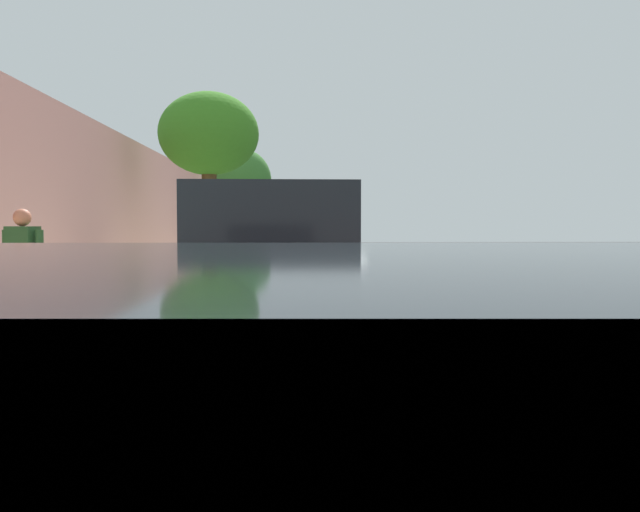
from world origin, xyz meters
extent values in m
plane|color=#2C2C2C|center=(0.00, 0.00, 0.00)|extent=(73.71, 73.71, 0.00)
cube|color=#98AA89|center=(4.02, 0.00, 0.08)|extent=(3.78, 46.07, 0.16)
cube|color=gray|center=(2.05, 0.00, 0.08)|extent=(0.16, 46.07, 0.16)
cube|color=white|center=(-2.83, -21.93, 0.00)|extent=(0.14, 2.20, 0.01)
cube|color=white|center=(-2.83, -17.73, 0.00)|extent=(0.14, 2.20, 0.01)
cube|color=white|center=(-2.83, -13.53, 0.00)|extent=(0.14, 2.20, 0.01)
cube|color=white|center=(-2.83, -9.33, 0.00)|extent=(0.14, 2.20, 0.01)
cube|color=white|center=(-2.83, -5.13, 0.00)|extent=(0.14, 2.20, 0.01)
cube|color=white|center=(-2.83, -0.93, 0.00)|extent=(0.14, 2.20, 0.01)
cube|color=white|center=(-2.83, 3.27, 0.00)|extent=(0.14, 2.20, 0.01)
cube|color=white|center=(-2.83, 7.47, 0.00)|extent=(0.14, 2.20, 0.01)
cube|color=white|center=(0.58, 0.00, 0.00)|extent=(0.12, 46.07, 0.01)
cube|color=tan|center=(6.16, 0.00, 2.12)|extent=(0.50, 46.07, 4.25)
cube|color=navy|center=(1.08, -16.61, 0.60)|extent=(2.06, 4.51, 0.64)
cube|color=black|center=(1.08, -16.61, 1.22)|extent=(1.69, 2.20, 0.60)
cylinder|color=black|center=(1.98, -15.31, 0.33)|extent=(0.27, 0.67, 0.66)
cylinder|color=black|center=(0.37, -15.20, 0.33)|extent=(0.27, 0.67, 0.66)
cylinder|color=black|center=(1.79, -18.03, 0.33)|extent=(0.27, 0.67, 0.66)
cylinder|color=black|center=(0.18, -17.92, 0.33)|extent=(0.27, 0.67, 0.66)
cube|color=black|center=(1.04, -6.60, 0.60)|extent=(1.88, 4.45, 0.64)
cube|color=black|center=(1.04, -6.60, 1.22)|extent=(1.60, 2.14, 0.60)
cylinder|color=black|center=(1.88, -5.26, 0.33)|extent=(0.24, 0.67, 0.66)
cylinder|color=black|center=(0.26, -5.22, 0.33)|extent=(0.24, 0.67, 0.66)
cylinder|color=black|center=(1.81, -7.99, 0.33)|extent=(0.24, 0.67, 0.66)
cylinder|color=black|center=(0.19, -7.95, 0.33)|extent=(0.24, 0.67, 0.66)
cube|color=maroon|center=(0.94, 10.23, 0.75)|extent=(2.03, 5.33, 0.80)
cube|color=black|center=(0.93, 11.16, 1.55)|extent=(1.75, 1.52, 0.80)
cube|color=maroon|center=(0.96, 9.04, 1.21)|extent=(1.90, 2.68, 0.12)
cylinder|color=black|center=(1.82, 11.88, 0.40)|extent=(0.23, 0.80, 0.80)
cylinder|color=black|center=(0.02, 11.86, 0.40)|extent=(0.23, 0.80, 0.80)
cylinder|color=black|center=(1.87, 8.60, 0.40)|extent=(0.23, 0.80, 0.80)
cylinder|color=black|center=(0.06, 8.57, 0.40)|extent=(0.23, 0.80, 0.80)
torus|color=black|center=(1.25, 6.64, 0.34)|extent=(0.47, 0.55, 0.68)
torus|color=black|center=(1.92, 5.85, 0.34)|extent=(0.47, 0.55, 0.68)
cylinder|color=#A51414|center=(1.50, 6.34, 0.43)|extent=(0.44, 0.52, 0.51)
cylinder|color=#A51414|center=(1.73, 6.06, 0.42)|extent=(0.12, 0.13, 0.47)
cylinder|color=#A51414|center=(1.53, 6.30, 0.66)|extent=(0.50, 0.58, 0.05)
cylinder|color=#A51414|center=(1.81, 5.97, 0.26)|extent=(0.25, 0.29, 0.19)
cylinder|color=#A51414|center=(1.84, 5.93, 0.50)|extent=(0.20, 0.22, 0.33)
cylinder|color=#A51414|center=(1.27, 6.61, 0.50)|extent=(0.10, 0.11, 0.33)
cube|color=black|center=(1.77, 6.02, 0.69)|extent=(0.23, 0.25, 0.05)
cylinder|color=black|center=(1.30, 6.58, 0.73)|extent=(0.37, 0.32, 0.03)
cylinder|color=#C6B284|center=(1.86, 5.85, 0.41)|extent=(0.15, 0.15, 0.82)
cylinder|color=#C6B284|center=(1.70, 5.74, 0.41)|extent=(0.15, 0.15, 0.82)
cube|color=white|center=(1.78, 5.79, 1.11)|extent=(0.44, 0.41, 0.58)
cylinder|color=white|center=(1.99, 5.94, 1.08)|extent=(0.10, 0.10, 0.55)
cylinder|color=white|center=(1.57, 5.65, 1.08)|extent=(0.10, 0.10, 0.55)
sphere|color=tan|center=(1.78, 5.79, 1.51)|extent=(0.23, 0.23, 0.23)
sphere|color=navy|center=(1.78, 5.79, 1.55)|extent=(0.26, 0.26, 0.26)
cube|color=black|center=(1.90, 5.63, 1.13)|extent=(0.35, 0.32, 0.44)
cylinder|color=brown|center=(3.43, -17.61, 1.57)|extent=(0.38, 0.38, 2.80)
ellipsoid|color=#38722C|center=(3.43, -17.61, 3.80)|extent=(3.03, 3.03, 3.32)
cylinder|color=brown|center=(3.43, -3.55, 1.85)|extent=(0.48, 0.48, 3.36)
ellipsoid|color=#397D1F|center=(3.43, -3.55, 4.41)|extent=(3.20, 3.20, 2.65)
cylinder|color=black|center=(3.99, 9.73, 0.55)|extent=(0.15, 0.15, 0.78)
cylinder|color=black|center=(4.18, 9.66, 0.55)|extent=(0.15, 0.15, 0.78)
cube|color=#264C26|center=(4.09, 9.70, 1.22)|extent=(0.44, 0.35, 0.55)
cylinder|color=#264C26|center=(3.84, 9.79, 1.19)|extent=(0.10, 0.10, 0.53)
cylinder|color=#264C26|center=(4.33, 9.60, 1.19)|extent=(0.10, 0.10, 0.53)
sphere|color=#D77757|center=(4.09, 9.70, 1.61)|extent=(0.22, 0.22, 0.22)
cylinder|color=red|center=(2.48, -5.04, 0.51)|extent=(0.22, 0.22, 0.70)
sphere|color=red|center=(2.48, -5.04, 0.90)|extent=(0.20, 0.20, 0.20)
camera|label=1|loc=(0.68, 18.24, 1.53)|focal=37.78mm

